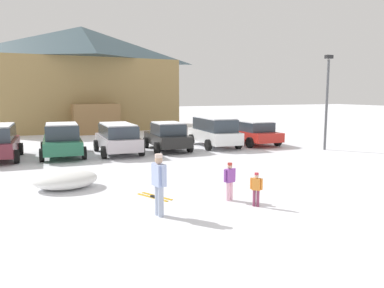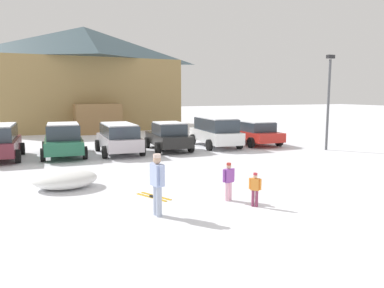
{
  "view_description": "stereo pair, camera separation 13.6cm",
  "coord_description": "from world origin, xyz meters",
  "px_view_note": "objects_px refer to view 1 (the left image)",
  "views": [
    {
      "loc": [
        -6.05,
        -6.6,
        3.24
      ],
      "look_at": [
        -0.21,
        6.74,
        1.26
      ],
      "focal_mm": 35.0,
      "sensor_mm": 36.0,
      "label": 1
    },
    {
      "loc": [
        -5.92,
        -6.65,
        3.24
      ],
      "look_at": [
        -0.21,
        6.74,
        1.26
      ],
      "focal_mm": 35.0,
      "sensor_mm": 36.0,
      "label": 2
    }
  ],
  "objects_px": {
    "parked_silver_wagon": "(118,137)",
    "plowed_snow_pile": "(65,179)",
    "ski_lodge": "(83,77)",
    "parked_red_sedan": "(253,132)",
    "parked_green_coupe": "(62,140)",
    "lamp_post": "(327,97)",
    "skier_child_in_orange_jacket": "(256,187)",
    "pair_of_skis": "(155,197)",
    "parked_black_sedan": "(167,136)",
    "skier_adult_in_blue_parka": "(159,181)",
    "parked_white_suv": "(214,131)",
    "skier_child_in_purple_jacket": "(230,179)"
  },
  "relations": [
    {
      "from": "parked_red_sedan",
      "to": "lamp_post",
      "type": "height_order",
      "value": "lamp_post"
    },
    {
      "from": "parked_silver_wagon",
      "to": "plowed_snow_pile",
      "type": "bearing_deg",
      "value": -116.46
    },
    {
      "from": "parked_white_suv",
      "to": "plowed_snow_pile",
      "type": "relative_size",
      "value": 2.15
    },
    {
      "from": "skier_adult_in_blue_parka",
      "to": "plowed_snow_pile",
      "type": "xyz_separation_m",
      "value": [
        -2.03,
        4.07,
        -0.63
      ]
    },
    {
      "from": "parked_silver_wagon",
      "to": "parked_black_sedan",
      "type": "relative_size",
      "value": 1.04
    },
    {
      "from": "plowed_snow_pile",
      "to": "parked_white_suv",
      "type": "bearing_deg",
      "value": 36.99
    },
    {
      "from": "lamp_post",
      "to": "parked_white_suv",
      "type": "bearing_deg",
      "value": 145.01
    },
    {
      "from": "parked_red_sedan",
      "to": "skier_child_in_orange_jacket",
      "type": "bearing_deg",
      "value": -122.44
    },
    {
      "from": "parked_white_suv",
      "to": "skier_child_in_purple_jacket",
      "type": "distance_m",
      "value": 11.61
    },
    {
      "from": "parked_black_sedan",
      "to": "parked_green_coupe",
      "type": "bearing_deg",
      "value": 178.56
    },
    {
      "from": "skier_adult_in_blue_parka",
      "to": "plowed_snow_pile",
      "type": "distance_m",
      "value": 4.59
    },
    {
      "from": "lamp_post",
      "to": "parked_green_coupe",
      "type": "bearing_deg",
      "value": 165.48
    },
    {
      "from": "pair_of_skis",
      "to": "skier_child_in_purple_jacket",
      "type": "bearing_deg",
      "value": -32.24
    },
    {
      "from": "parked_green_coupe",
      "to": "lamp_post",
      "type": "distance_m",
      "value": 14.71
    },
    {
      "from": "parked_white_suv",
      "to": "parked_red_sedan",
      "type": "height_order",
      "value": "parked_white_suv"
    },
    {
      "from": "pair_of_skis",
      "to": "lamp_post",
      "type": "bearing_deg",
      "value": 24.86
    },
    {
      "from": "parked_green_coupe",
      "to": "parked_red_sedan",
      "type": "height_order",
      "value": "parked_green_coupe"
    },
    {
      "from": "ski_lodge",
      "to": "parked_silver_wagon",
      "type": "relative_size",
      "value": 3.76
    },
    {
      "from": "ski_lodge",
      "to": "skier_child_in_purple_jacket",
      "type": "distance_m",
      "value": 26.85
    },
    {
      "from": "parked_black_sedan",
      "to": "parked_white_suv",
      "type": "xyz_separation_m",
      "value": [
        3.1,
        0.2,
        0.14
      ]
    },
    {
      "from": "parked_black_sedan",
      "to": "lamp_post",
      "type": "distance_m",
      "value": 9.35
    },
    {
      "from": "parked_silver_wagon",
      "to": "pair_of_skis",
      "type": "bearing_deg",
      "value": -95.31
    },
    {
      "from": "pair_of_skis",
      "to": "skier_child_in_orange_jacket",
      "type": "bearing_deg",
      "value": -41.27
    },
    {
      "from": "parked_silver_wagon",
      "to": "parked_black_sedan",
      "type": "height_order",
      "value": "parked_silver_wagon"
    },
    {
      "from": "parked_black_sedan",
      "to": "pair_of_skis",
      "type": "distance_m",
      "value": 9.87
    },
    {
      "from": "parked_silver_wagon",
      "to": "skier_adult_in_blue_parka",
      "type": "relative_size",
      "value": 2.57
    },
    {
      "from": "parked_white_suv",
      "to": "parked_green_coupe",
      "type": "bearing_deg",
      "value": -179.66
    },
    {
      "from": "parked_green_coupe",
      "to": "parked_black_sedan",
      "type": "bearing_deg",
      "value": -1.44
    },
    {
      "from": "ski_lodge",
      "to": "skier_child_in_orange_jacket",
      "type": "bearing_deg",
      "value": -87.79
    },
    {
      "from": "parked_silver_wagon",
      "to": "pair_of_skis",
      "type": "relative_size",
      "value": 3.25
    },
    {
      "from": "parked_green_coupe",
      "to": "parked_silver_wagon",
      "type": "distance_m",
      "value": 2.83
    },
    {
      "from": "lamp_post",
      "to": "parked_black_sedan",
      "type": "bearing_deg",
      "value": 157.32
    },
    {
      "from": "parked_silver_wagon",
      "to": "parked_white_suv",
      "type": "distance_m",
      "value": 5.99
    },
    {
      "from": "ski_lodge",
      "to": "parked_red_sedan",
      "type": "distance_m",
      "value": 18.5
    },
    {
      "from": "parked_white_suv",
      "to": "parked_red_sedan",
      "type": "distance_m",
      "value": 2.74
    },
    {
      "from": "skier_child_in_orange_jacket",
      "to": "lamp_post",
      "type": "distance_m",
      "value": 12.64
    },
    {
      "from": "skier_child_in_purple_jacket",
      "to": "skier_child_in_orange_jacket",
      "type": "height_order",
      "value": "skier_child_in_purple_jacket"
    },
    {
      "from": "lamp_post",
      "to": "plowed_snow_pile",
      "type": "xyz_separation_m",
      "value": [
        -14.58,
        -3.3,
        -2.71
      ]
    },
    {
      "from": "parked_red_sedan",
      "to": "plowed_snow_pile",
      "type": "distance_m",
      "value": 13.86
    },
    {
      "from": "skier_child_in_purple_jacket",
      "to": "plowed_snow_pile",
      "type": "bearing_deg",
      "value": 141.38
    },
    {
      "from": "skier_adult_in_blue_parka",
      "to": "lamp_post",
      "type": "relative_size",
      "value": 0.31
    },
    {
      "from": "parked_white_suv",
      "to": "skier_child_in_purple_jacket",
      "type": "xyz_separation_m",
      "value": [
        -4.84,
        -10.55,
        -0.3
      ]
    },
    {
      "from": "parked_red_sedan",
      "to": "skier_adult_in_blue_parka",
      "type": "bearing_deg",
      "value": -132.37
    },
    {
      "from": "parked_black_sedan",
      "to": "skier_child_in_orange_jacket",
      "type": "xyz_separation_m",
      "value": [
        -1.34,
        -11.2,
        -0.25
      ]
    },
    {
      "from": "parked_green_coupe",
      "to": "lamp_post",
      "type": "height_order",
      "value": "lamp_post"
    },
    {
      "from": "skier_child_in_orange_jacket",
      "to": "plowed_snow_pile",
      "type": "bearing_deg",
      "value": 137.83
    },
    {
      "from": "lamp_post",
      "to": "skier_child_in_purple_jacket",
      "type": "bearing_deg",
      "value": -145.92
    },
    {
      "from": "parked_silver_wagon",
      "to": "parked_red_sedan",
      "type": "height_order",
      "value": "parked_silver_wagon"
    },
    {
      "from": "parked_red_sedan",
      "to": "parked_green_coupe",
      "type": "bearing_deg",
      "value": 179.68
    },
    {
      "from": "parked_black_sedan",
      "to": "lamp_post",
      "type": "bearing_deg",
      "value": -22.68
    }
  ]
}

